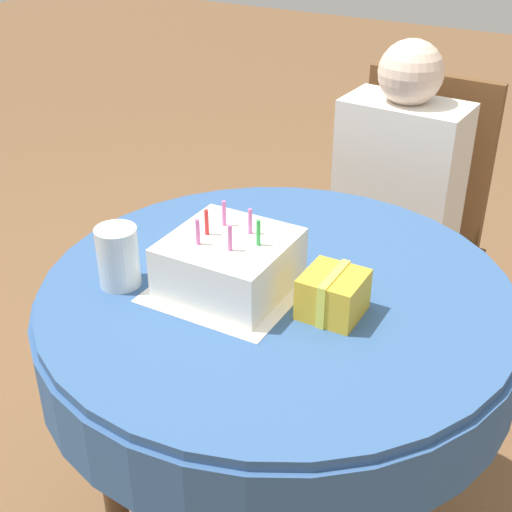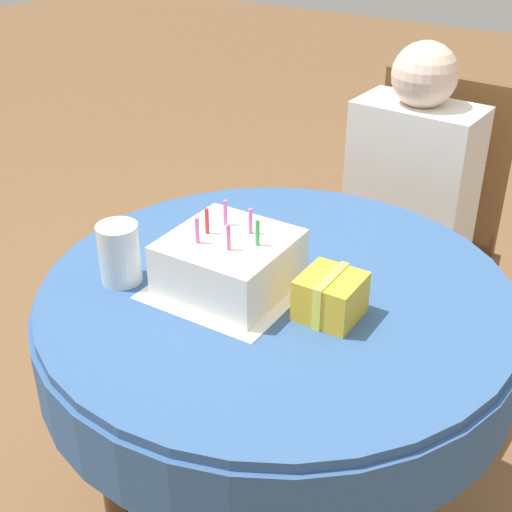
{
  "view_description": "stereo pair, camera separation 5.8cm",
  "coord_description": "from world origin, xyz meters",
  "px_view_note": "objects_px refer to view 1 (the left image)",
  "views": [
    {
      "loc": [
        0.53,
        -1.04,
        1.52
      ],
      "look_at": [
        -0.04,
        -0.01,
        0.84
      ],
      "focal_mm": 50.0,
      "sensor_mm": 36.0,
      "label": 1
    },
    {
      "loc": [
        0.58,
        -1.01,
        1.52
      ],
      "look_at": [
        -0.04,
        -0.01,
        0.84
      ],
      "focal_mm": 50.0,
      "sensor_mm": 36.0,
      "label": 2
    }
  ],
  "objects_px": {
    "gift_box": "(333,294)",
    "chair": "(403,232)",
    "birthday_cake": "(230,263)",
    "person": "(393,203)",
    "drinking_glass": "(118,257)"
  },
  "relations": [
    {
      "from": "birthday_cake",
      "to": "drinking_glass",
      "type": "relative_size",
      "value": 1.83
    },
    {
      "from": "person",
      "to": "drinking_glass",
      "type": "distance_m",
      "value": 0.92
    },
    {
      "from": "birthday_cake",
      "to": "person",
      "type": "bearing_deg",
      "value": 85.01
    },
    {
      "from": "person",
      "to": "birthday_cake",
      "type": "xyz_separation_m",
      "value": [
        -0.07,
        -0.77,
        0.18
      ]
    },
    {
      "from": "drinking_glass",
      "to": "gift_box",
      "type": "distance_m",
      "value": 0.41
    },
    {
      "from": "chair",
      "to": "drinking_glass",
      "type": "relative_size",
      "value": 7.99
    },
    {
      "from": "gift_box",
      "to": "drinking_glass",
      "type": "bearing_deg",
      "value": -164.96
    },
    {
      "from": "gift_box",
      "to": "person",
      "type": "bearing_deg",
      "value": 100.52
    },
    {
      "from": "chair",
      "to": "drinking_glass",
      "type": "height_order",
      "value": "chair"
    },
    {
      "from": "birthday_cake",
      "to": "chair",
      "type": "bearing_deg",
      "value": 85.18
    },
    {
      "from": "chair",
      "to": "person",
      "type": "bearing_deg",
      "value": -90.0
    },
    {
      "from": "chair",
      "to": "drinking_glass",
      "type": "distance_m",
      "value": 1.06
    },
    {
      "from": "birthday_cake",
      "to": "gift_box",
      "type": "height_order",
      "value": "birthday_cake"
    },
    {
      "from": "gift_box",
      "to": "chair",
      "type": "bearing_deg",
      "value": 98.8
    },
    {
      "from": "person",
      "to": "gift_box",
      "type": "distance_m",
      "value": 0.79
    }
  ]
}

